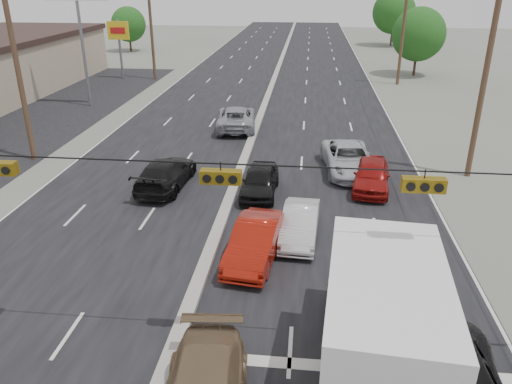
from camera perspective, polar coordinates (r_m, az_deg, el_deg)
ground at (r=15.79m, az=-9.06°, el=-16.72°), size 200.00×200.00×0.00m
road_surface at (r=42.93m, az=1.02°, el=9.93°), size 20.00×160.00×0.02m
center_median at (r=42.90m, az=1.02°, el=10.06°), size 0.50×160.00×0.20m
parking_lot at (r=43.17m, az=-22.97°, el=8.15°), size 10.00×42.00×0.02m
utility_pole_left_b at (r=31.46m, az=-25.51°, el=12.17°), size 1.60×0.30×10.00m
utility_pole_left_c at (r=54.25m, az=-11.88°, el=17.80°), size 1.60×0.30×10.00m
utility_pole_right_b at (r=28.45m, az=24.61°, el=11.32°), size 1.60×0.30×10.00m
utility_pole_right_c at (r=52.56m, az=16.46°, el=17.20°), size 1.60×0.30×10.00m
traffic_signals at (r=12.65m, az=-4.49°, el=1.95°), size 25.00×0.30×0.54m
pole_sign_far at (r=55.46m, az=-15.43°, el=16.87°), size 2.20×0.25×6.00m
tree_left_far at (r=76.27m, az=-14.37°, el=18.08°), size 4.80×4.80×6.12m
tree_right_mid at (r=57.98m, az=18.09°, el=16.76°), size 5.60×5.60×7.14m
tree_right_far at (r=82.65m, az=15.49°, el=19.21°), size 6.40×6.40×8.16m
box_truck at (r=13.51m, az=14.10°, el=-14.36°), size 3.31×7.85×3.89m
red_sedan at (r=19.19m, az=-0.04°, el=-5.68°), size 2.19×4.78×1.52m
queue_car_a at (r=24.79m, az=0.43°, el=1.25°), size 1.79×4.26×1.44m
queue_car_b at (r=20.73m, az=5.04°, el=-3.68°), size 1.66×4.16×1.34m
queue_car_c at (r=28.14m, az=10.57°, el=3.73°), size 3.15×5.80×1.54m
queue_car_e at (r=26.11m, az=13.05°, el=1.90°), size 2.35×4.64×1.51m
oncoming_near at (r=26.08m, az=-10.28°, el=2.10°), size 2.44×5.30×1.50m
oncoming_far at (r=35.85m, az=-2.27°, el=8.47°), size 3.24×5.98×1.59m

